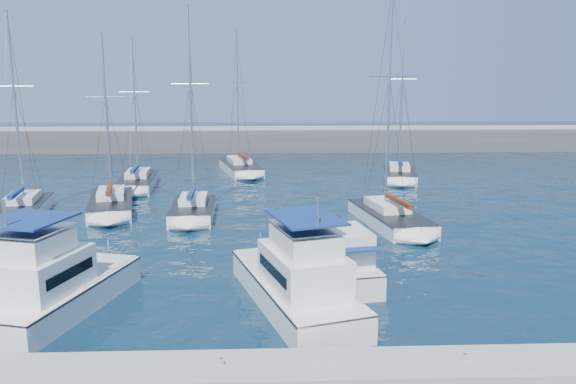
{
  "coord_description": "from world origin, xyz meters",
  "views": [
    {
      "loc": [
        1.51,
        -27.83,
        9.62
      ],
      "look_at": [
        2.81,
        5.87,
        3.0
      ],
      "focal_mm": 35.0,
      "sensor_mm": 36.0,
      "label": 1
    }
  ],
  "objects_px": {
    "motor_yacht_port_inner": "(46,287)",
    "sailboat_back_a": "(138,182)",
    "sailboat_mid_a": "(22,209)",
    "sailboat_back_c": "(399,174)",
    "motor_yacht_stbd_inner": "(297,283)",
    "sailboat_mid_d": "(389,217)",
    "sailboat_mid_c": "(193,210)",
    "sailboat_mid_b": "(111,204)",
    "motor_yacht_stbd_outer": "(342,263)",
    "sailboat_back_b": "(240,167)"
  },
  "relations": [
    {
      "from": "motor_yacht_stbd_inner",
      "to": "sailboat_back_b",
      "type": "relative_size",
      "value": 0.66
    },
    {
      "from": "sailboat_mid_a",
      "to": "sailboat_back_c",
      "type": "distance_m",
      "value": 34.31
    },
    {
      "from": "sailboat_back_a",
      "to": "sailboat_back_b",
      "type": "xyz_separation_m",
      "value": [
        9.14,
        8.67,
        0.0
      ]
    },
    {
      "from": "sailboat_mid_b",
      "to": "sailboat_mid_a",
      "type": "bearing_deg",
      "value": -178.85
    },
    {
      "from": "motor_yacht_stbd_inner",
      "to": "sailboat_mid_c",
      "type": "relative_size",
      "value": 0.66
    },
    {
      "from": "sailboat_mid_a",
      "to": "sailboat_back_a",
      "type": "distance_m",
      "value": 12.57
    },
    {
      "from": "sailboat_back_b",
      "to": "sailboat_back_c",
      "type": "height_order",
      "value": "sailboat_back_c"
    },
    {
      "from": "motor_yacht_port_inner",
      "to": "sailboat_mid_c",
      "type": "relative_size",
      "value": 0.59
    },
    {
      "from": "sailboat_back_c",
      "to": "motor_yacht_stbd_outer",
      "type": "bearing_deg",
      "value": -97.81
    },
    {
      "from": "sailboat_back_c",
      "to": "sailboat_mid_a",
      "type": "bearing_deg",
      "value": -144.78
    },
    {
      "from": "sailboat_mid_b",
      "to": "sailboat_back_b",
      "type": "distance_m",
      "value": 20.36
    },
    {
      "from": "motor_yacht_port_inner",
      "to": "sailboat_mid_b",
      "type": "relative_size",
      "value": 0.66
    },
    {
      "from": "motor_yacht_stbd_inner",
      "to": "sailboat_mid_d",
      "type": "bearing_deg",
      "value": 46.59
    },
    {
      "from": "motor_yacht_stbd_outer",
      "to": "sailboat_mid_c",
      "type": "distance_m",
      "value": 16.46
    },
    {
      "from": "sailboat_mid_d",
      "to": "sailboat_mid_a",
      "type": "bearing_deg",
      "value": 162.61
    },
    {
      "from": "motor_yacht_stbd_inner",
      "to": "sailboat_back_b",
      "type": "xyz_separation_m",
      "value": [
        -4.16,
        37.6,
        -0.62
      ]
    },
    {
      "from": "sailboat_mid_c",
      "to": "sailboat_back_a",
      "type": "height_order",
      "value": "sailboat_mid_c"
    },
    {
      "from": "sailboat_mid_a",
      "to": "sailboat_mid_c",
      "type": "height_order",
      "value": "sailboat_mid_c"
    },
    {
      "from": "motor_yacht_stbd_inner",
      "to": "sailboat_mid_d",
      "type": "xyz_separation_m",
      "value": [
        7.13,
        14.27,
        -0.61
      ]
    },
    {
      "from": "motor_yacht_port_inner",
      "to": "sailboat_mid_c",
      "type": "height_order",
      "value": "sailboat_mid_c"
    },
    {
      "from": "motor_yacht_stbd_inner",
      "to": "sailboat_mid_d",
      "type": "relative_size",
      "value": 0.63
    },
    {
      "from": "motor_yacht_stbd_outer",
      "to": "sailboat_mid_d",
      "type": "bearing_deg",
      "value": 56.85
    },
    {
      "from": "sailboat_mid_b",
      "to": "motor_yacht_port_inner",
      "type": "bearing_deg",
      "value": -95.41
    },
    {
      "from": "motor_yacht_stbd_inner",
      "to": "sailboat_mid_c",
      "type": "height_order",
      "value": "sailboat_mid_c"
    },
    {
      "from": "sailboat_mid_c",
      "to": "sailboat_back_c",
      "type": "height_order",
      "value": "sailboat_back_c"
    },
    {
      "from": "motor_yacht_stbd_inner",
      "to": "sailboat_back_c",
      "type": "relative_size",
      "value": 0.63
    },
    {
      "from": "motor_yacht_port_inner",
      "to": "sailboat_back_a",
      "type": "bearing_deg",
      "value": 110.7
    },
    {
      "from": "motor_yacht_stbd_outer",
      "to": "sailboat_back_b",
      "type": "relative_size",
      "value": 0.42
    },
    {
      "from": "motor_yacht_port_inner",
      "to": "sailboat_mid_a",
      "type": "distance_m",
      "value": 19.85
    },
    {
      "from": "sailboat_mid_a",
      "to": "sailboat_back_a",
      "type": "bearing_deg",
      "value": 51.31
    },
    {
      "from": "sailboat_mid_b",
      "to": "motor_yacht_stbd_inner",
      "type": "bearing_deg",
      "value": -68.57
    },
    {
      "from": "motor_yacht_stbd_outer",
      "to": "sailboat_back_a",
      "type": "relative_size",
      "value": 0.47
    },
    {
      "from": "motor_yacht_stbd_outer",
      "to": "sailboat_mid_c",
      "type": "relative_size",
      "value": 0.43
    },
    {
      "from": "sailboat_mid_a",
      "to": "sailboat_back_a",
      "type": "relative_size",
      "value": 1.07
    },
    {
      "from": "sailboat_mid_b",
      "to": "sailboat_back_a",
      "type": "height_order",
      "value": "sailboat_back_a"
    },
    {
      "from": "motor_yacht_port_inner",
      "to": "sailboat_back_a",
      "type": "relative_size",
      "value": 0.65
    },
    {
      "from": "motor_yacht_stbd_inner",
      "to": "motor_yacht_stbd_outer",
      "type": "height_order",
      "value": "motor_yacht_stbd_inner"
    },
    {
      "from": "sailboat_mid_a",
      "to": "sailboat_mid_d",
      "type": "xyz_separation_m",
      "value": [
        26.33,
        -3.56,
        -0.0
      ]
    },
    {
      "from": "motor_yacht_stbd_outer",
      "to": "sailboat_back_c",
      "type": "xyz_separation_m",
      "value": [
        9.66,
        28.97,
        -0.4
      ]
    },
    {
      "from": "sailboat_back_b",
      "to": "sailboat_back_a",
      "type": "bearing_deg",
      "value": -150.33
    },
    {
      "from": "sailboat_mid_a",
      "to": "sailboat_back_b",
      "type": "bearing_deg",
      "value": 42.06
    },
    {
      "from": "motor_yacht_stbd_inner",
      "to": "sailboat_mid_b",
      "type": "distance_m",
      "value": 23.4
    },
    {
      "from": "motor_yacht_port_inner",
      "to": "sailboat_mid_b",
      "type": "xyz_separation_m",
      "value": [
        -2.52,
        19.4,
        -0.63
      ]
    },
    {
      "from": "motor_yacht_stbd_inner",
      "to": "sailboat_back_b",
      "type": "height_order",
      "value": "sailboat_back_b"
    },
    {
      "from": "sailboat_mid_c",
      "to": "sailboat_mid_d",
      "type": "height_order",
      "value": "sailboat_mid_d"
    },
    {
      "from": "motor_yacht_port_inner",
      "to": "sailboat_back_b",
      "type": "height_order",
      "value": "sailboat_back_b"
    },
    {
      "from": "sailboat_back_a",
      "to": "sailboat_back_c",
      "type": "xyz_separation_m",
      "value": [
        25.3,
        3.18,
        0.03
      ]
    },
    {
      "from": "motor_yacht_port_inner",
      "to": "motor_yacht_stbd_outer",
      "type": "height_order",
      "value": "motor_yacht_port_inner"
    },
    {
      "from": "sailboat_mid_b",
      "to": "sailboat_back_a",
      "type": "xyz_separation_m",
      "value": [
        -0.14,
        9.59,
        0.01
      ]
    },
    {
      "from": "motor_yacht_stbd_outer",
      "to": "sailboat_back_b",
      "type": "height_order",
      "value": "sailboat_back_b"
    }
  ]
}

